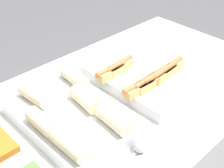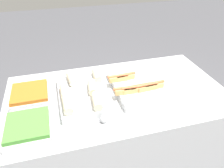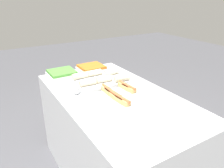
{
  "view_description": "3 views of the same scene",
  "coord_description": "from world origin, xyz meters",
  "px_view_note": "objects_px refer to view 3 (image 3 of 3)",
  "views": [
    {
      "loc": [
        -0.73,
        -0.72,
        1.64
      ],
      "look_at": [
        -0.04,
        0.0,
        0.94
      ],
      "focal_mm": 50.0,
      "sensor_mm": 36.0,
      "label": 1
    },
    {
      "loc": [
        -0.37,
        -1.19,
        1.76
      ],
      "look_at": [
        -0.04,
        0.0,
        0.94
      ],
      "focal_mm": 35.0,
      "sensor_mm": 36.0,
      "label": 2
    },
    {
      "loc": [
        1.36,
        -0.84,
        1.63
      ],
      "look_at": [
        -0.04,
        0.0,
        0.94
      ],
      "focal_mm": 35.0,
      "sensor_mm": 36.0,
      "label": 3
    }
  ],
  "objects_px": {
    "tray_side_back": "(92,69)",
    "tray_side_front": "(62,74)",
    "tray_hotdogs": "(124,98)",
    "tray_wraps": "(100,81)",
    "serving_spoon_near": "(75,92)"
  },
  "relations": [
    {
      "from": "tray_side_back",
      "to": "tray_side_front",
      "type": "bearing_deg",
      "value": -90.0
    },
    {
      "from": "tray_side_front",
      "to": "tray_hotdogs",
      "type": "bearing_deg",
      "value": 17.51
    },
    {
      "from": "tray_wraps",
      "to": "tray_side_front",
      "type": "xyz_separation_m",
      "value": [
        -0.34,
        -0.24,
        -0.0
      ]
    },
    {
      "from": "serving_spoon_near",
      "to": "tray_side_back",
      "type": "bearing_deg",
      "value": 139.53
    },
    {
      "from": "tray_side_back",
      "to": "serving_spoon_near",
      "type": "relative_size",
      "value": 1.18
    },
    {
      "from": "tray_hotdogs",
      "to": "serving_spoon_near",
      "type": "relative_size",
      "value": 2.1
    },
    {
      "from": "tray_side_front",
      "to": "serving_spoon_near",
      "type": "height_order",
      "value": "tray_side_front"
    },
    {
      "from": "tray_wraps",
      "to": "serving_spoon_near",
      "type": "bearing_deg",
      "value": -76.94
    },
    {
      "from": "tray_wraps",
      "to": "serving_spoon_near",
      "type": "distance_m",
      "value": 0.27
    },
    {
      "from": "tray_wraps",
      "to": "tray_side_back",
      "type": "xyz_separation_m",
      "value": [
        -0.34,
        0.08,
        -0.0
      ]
    },
    {
      "from": "tray_side_front",
      "to": "serving_spoon_near",
      "type": "relative_size",
      "value": 1.18
    },
    {
      "from": "tray_side_back",
      "to": "serving_spoon_near",
      "type": "bearing_deg",
      "value": -40.47
    },
    {
      "from": "tray_side_back",
      "to": "tray_wraps",
      "type": "bearing_deg",
      "value": -13.23
    },
    {
      "from": "tray_side_back",
      "to": "tray_hotdogs",
      "type": "bearing_deg",
      "value": -6.87
    },
    {
      "from": "tray_wraps",
      "to": "tray_side_back",
      "type": "relative_size",
      "value": 1.8
    }
  ]
}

